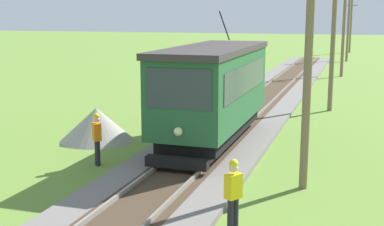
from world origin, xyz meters
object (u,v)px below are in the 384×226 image
at_px(gravel_pile, 97,124).
at_px(track_worker, 233,193).
at_px(utility_pole_horizon, 351,25).
at_px(utility_pole_near_tram, 308,63).
at_px(utility_pole_far, 344,28).
at_px(red_tram, 213,90).
at_px(utility_pole_distant, 349,21).
at_px(utility_pole_mid, 333,34).
at_px(second_worker, 97,137).

relative_size(gravel_pile, track_worker, 1.65).
bearing_deg(track_worker, utility_pole_horizon, -59.98).
height_order(utility_pole_near_tram, utility_pole_far, utility_pole_far).
relative_size(red_tram, utility_pole_distant, 1.04).
bearing_deg(utility_pole_far, utility_pole_mid, -90.00).
bearing_deg(utility_pole_distant, second_worker, -99.08).
distance_m(utility_pole_mid, utility_pole_horizon, 42.40).
distance_m(utility_pole_mid, gravel_pile, 13.38).
xyz_separation_m(utility_pole_horizon, gravel_pile, (-8.49, -52.21, -2.81)).
bearing_deg(utility_pole_far, track_worker, -92.11).
xyz_separation_m(red_tram, second_worker, (-3.01, -3.64, -1.21)).
bearing_deg(utility_pole_mid, second_worker, -117.85).
relative_size(utility_pole_near_tram, track_worker, 3.99).
relative_size(utility_pole_horizon, second_worker, 3.79).
bearing_deg(red_tram, utility_pole_distant, 84.42).
distance_m(utility_pole_far, second_worker, 29.70).
relative_size(utility_pole_far, track_worker, 4.19).
relative_size(red_tram, utility_pole_near_tram, 1.20).
xyz_separation_m(red_tram, utility_pole_horizon, (3.82, 51.69, 1.29)).
xyz_separation_m(gravel_pile, track_worker, (7.28, -7.20, 0.32)).
height_order(utility_pole_far, second_worker, utility_pole_far).
bearing_deg(utility_pole_near_tram, red_tram, 134.89).
bearing_deg(second_worker, utility_pole_near_tram, -41.17).
bearing_deg(utility_pole_horizon, utility_pole_distant, -90.00).
distance_m(red_tram, utility_pole_near_tram, 5.60).
bearing_deg(utility_pole_far, second_worker, -103.36).
height_order(utility_pole_near_tram, utility_pole_distant, utility_pole_distant).
bearing_deg(utility_pole_distant, utility_pole_mid, -90.00).
bearing_deg(utility_pole_near_tram, utility_pole_distant, 90.00).
bearing_deg(utility_pole_near_tram, utility_pole_horizon, 90.00).
distance_m(utility_pole_distant, gravel_pile, 40.65).
height_order(red_tram, gravel_pile, red_tram).
relative_size(utility_pole_distant, gravel_pile, 2.78).
bearing_deg(utility_pole_distant, gravel_pile, -102.11).
height_order(utility_pole_horizon, second_worker, utility_pole_horizon).
height_order(utility_pole_far, utility_pole_distant, utility_pole_distant).
bearing_deg(gravel_pile, utility_pole_mid, 49.11).
xyz_separation_m(utility_pole_near_tram, utility_pole_horizon, (-0.00, 55.52, -0.18)).
height_order(red_tram, utility_pole_mid, utility_pole_mid).
height_order(utility_pole_horizon, gravel_pile, utility_pole_horizon).
xyz_separation_m(utility_pole_mid, utility_pole_horizon, (0.00, 42.40, -0.47)).
bearing_deg(second_worker, utility_pole_far, 37.09).
height_order(utility_pole_near_tram, track_worker, utility_pole_near_tram).
height_order(utility_pole_near_tram, utility_pole_horizon, utility_pole_near_tram).
relative_size(utility_pole_far, second_worker, 4.19).
xyz_separation_m(utility_pole_mid, utility_pole_distant, (0.00, 29.79, 0.25)).
bearing_deg(utility_pole_mid, utility_pole_near_tram, -90.00).
distance_m(utility_pole_distant, track_worker, 46.92).
height_order(utility_pole_near_tram, second_worker, utility_pole_near_tram).
bearing_deg(utility_pole_mid, utility_pole_far, 90.00).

